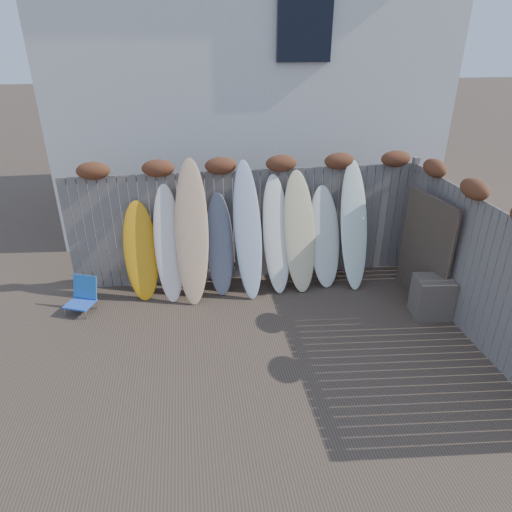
{
  "coord_description": "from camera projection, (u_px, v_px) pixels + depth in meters",
  "views": [
    {
      "loc": [
        -0.94,
        -4.92,
        4.04
      ],
      "look_at": [
        0.0,
        1.2,
        1.0
      ],
      "focal_mm": 32.0,
      "sensor_mm": 36.0,
      "label": 1
    }
  ],
  "objects": [
    {
      "name": "back_fence",
      "position": [
        249.0,
        216.0,
        7.88
      ],
      "size": [
        6.05,
        0.28,
        2.24
      ],
      "color": "slate",
      "rests_on": "ground"
    },
    {
      "name": "surfboard_0",
      "position": [
        141.0,
        251.0,
        7.5
      ],
      "size": [
        0.59,
        0.62,
        1.61
      ],
      "primitive_type": "ellipsoid",
      "rotation": [
        -0.31,
        0.0,
        0.07
      ],
      "color": "orange",
      "rests_on": "ground"
    },
    {
      "name": "lattice_panel",
      "position": [
        425.0,
        250.0,
        7.36
      ],
      "size": [
        0.24,
        1.18,
        1.78
      ],
      "primitive_type": "cube",
      "rotation": [
        0.0,
        0.0,
        0.16
      ],
      "color": "brown",
      "rests_on": "ground"
    },
    {
      "name": "surfboard_6",
      "position": [
        299.0,
        232.0,
        7.71
      ],
      "size": [
        0.6,
        0.75,
        2.01
      ],
      "primitive_type": "ellipsoid",
      "rotation": [
        -0.31,
        0.0,
        0.08
      ],
      "color": "beige",
      "rests_on": "ground"
    },
    {
      "name": "beach_chair",
      "position": [
        83.0,
        295.0,
        7.31
      ],
      "size": [
        0.55,
        0.56,
        0.55
      ],
      "color": "blue",
      "rests_on": "ground"
    },
    {
      "name": "surfboard_1",
      "position": [
        169.0,
        244.0,
        7.43
      ],
      "size": [
        0.48,
        0.69,
        1.88
      ],
      "primitive_type": "ellipsoid",
      "rotation": [
        -0.31,
        0.0,
        0.04
      ],
      "color": "white",
      "rests_on": "ground"
    },
    {
      "name": "surfboard_7",
      "position": [
        325.0,
        237.0,
        7.88
      ],
      "size": [
        0.59,
        0.67,
        1.72
      ],
      "primitive_type": "ellipsoid",
      "rotation": [
        -0.31,
        0.0,
        0.09
      ],
      "color": "silver",
      "rests_on": "ground"
    },
    {
      "name": "surfboard_4",
      "position": [
        248.0,
        231.0,
        7.49
      ],
      "size": [
        0.51,
        0.81,
        2.22
      ],
      "primitive_type": "ellipsoid",
      "rotation": [
        -0.31,
        0.0,
        0.08
      ],
      "color": "#A7B3C9",
      "rests_on": "ground"
    },
    {
      "name": "surfboard_8",
      "position": [
        354.0,
        226.0,
        7.78
      ],
      "size": [
        0.49,
        0.77,
        2.14
      ],
      "primitive_type": "ellipsoid",
      "rotation": [
        -0.31,
        0.0,
        0.02
      ],
      "color": "white",
      "rests_on": "ground"
    },
    {
      "name": "surfboard_5",
      "position": [
        276.0,
        235.0,
        7.68
      ],
      "size": [
        0.51,
        0.72,
        1.95
      ],
      "primitive_type": "ellipsoid",
      "rotation": [
        -0.31,
        0.0,
        0.07
      ],
      "color": "white",
      "rests_on": "ground"
    },
    {
      "name": "right_fence",
      "position": [
        477.0,
        262.0,
        6.4
      ],
      "size": [
        0.28,
        4.4,
        2.24
      ],
      "color": "slate",
      "rests_on": "ground"
    },
    {
      "name": "wooden_crate",
      "position": [
        432.0,
        297.0,
        7.14
      ],
      "size": [
        0.61,
        0.53,
        0.64
      ],
      "primitive_type": "cube",
      "rotation": [
        0.0,
        0.0,
        -0.14
      ],
      "color": "#484036",
      "rests_on": "ground"
    },
    {
      "name": "ground",
      "position": [
        269.0,
        359.0,
        6.27
      ],
      "size": [
        80.0,
        80.0,
        0.0
      ],
      "primitive_type": "plane",
      "color": "#493A2D"
    },
    {
      "name": "surfboard_3",
      "position": [
        220.0,
        245.0,
        7.64
      ],
      "size": [
        0.46,
        0.61,
        1.68
      ],
      "primitive_type": "ellipsoid",
      "rotation": [
        -0.31,
        0.0,
        -0.01
      ],
      "color": "slate",
      "rests_on": "ground"
    },
    {
      "name": "house",
      "position": [
        243.0,
        72.0,
        10.7
      ],
      "size": [
        8.5,
        5.5,
        6.33
      ],
      "color": "silver",
      "rests_on": "ground"
    },
    {
      "name": "surfboard_2",
      "position": [
        192.0,
        233.0,
        7.34
      ],
      "size": [
        0.61,
        0.85,
        2.28
      ],
      "primitive_type": "ellipsoid",
      "rotation": [
        -0.31,
        0.0,
        -0.1
      ],
      "color": "#F3BB77",
      "rests_on": "ground"
    }
  ]
}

